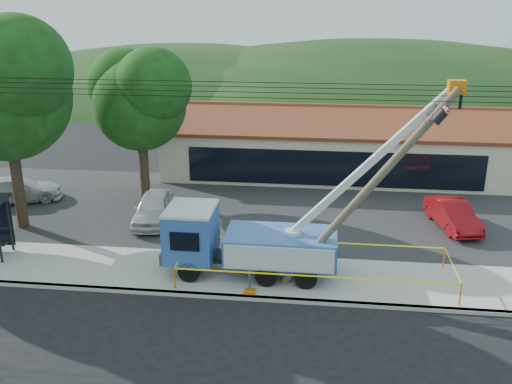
{
  "coord_description": "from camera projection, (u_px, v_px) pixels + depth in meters",
  "views": [
    {
      "loc": [
        3.24,
        -17.78,
        11.49
      ],
      "look_at": [
        0.52,
        5.0,
        3.54
      ],
      "focal_mm": 40.0,
      "sensor_mm": 36.0,
      "label": 1
    }
  ],
  "objects": [
    {
      "name": "tree_lot",
      "position": [
        139.0,
        95.0,
        31.76
      ],
      "size": [
        6.3,
        5.6,
        8.94
      ],
      "color": "#332316",
      "rests_on": "ground"
    },
    {
      "name": "caution_tape",
      "position": [
        315.0,
        262.0,
        23.93
      ],
      "size": [
        11.28,
        3.36,
        0.97
      ],
      "color": "orange",
      "rests_on": "ground"
    },
    {
      "name": "curb",
      "position": [
        234.0,
        297.0,
        22.76
      ],
      "size": [
        60.0,
        0.25,
        0.15
      ],
      "primitive_type": "cube",
      "color": "#AEABA3",
      "rests_on": "ground"
    },
    {
      "name": "strip_mall",
      "position": [
        333.0,
        145.0,
        38.49
      ],
      "size": [
        22.5,
        8.53,
        4.67
      ],
      "color": "#B9B293",
      "rests_on": "ground"
    },
    {
      "name": "utility_truck",
      "position": [
        247.0,
        239.0,
        24.1
      ],
      "size": [
        11.66,
        3.89,
        8.4
      ],
      "color": "black",
      "rests_on": "ground"
    },
    {
      "name": "tree_west_near",
      "position": [
        3.0,
        83.0,
        27.2
      ],
      "size": [
        7.56,
        6.72,
        10.8
      ],
      "color": "#332316",
      "rests_on": "ground"
    },
    {
      "name": "car_red",
      "position": [
        451.0,
        229.0,
        29.56
      ],
      "size": [
        2.43,
        4.52,
        1.41
      ],
      "primitive_type": "imported",
      "rotation": [
        0.0,
        0.0,
        0.23
      ],
      "color": "maroon",
      "rests_on": "ground"
    },
    {
      "name": "sidewalk",
      "position": [
        241.0,
        275.0,
        24.54
      ],
      "size": [
        60.0,
        4.0,
        0.15
      ],
      "primitive_type": "cube",
      "color": "#AEABA3",
      "rests_on": "ground"
    },
    {
      "name": "hill_center",
      "position": [
        378.0,
        92.0,
        71.29
      ],
      "size": [
        89.6,
        64.0,
        32.0
      ],
      "primitive_type": "ellipsoid",
      "color": "black",
      "rests_on": "ground"
    },
    {
      "name": "parking_lot",
      "position": [
        261.0,
        210.0,
        32.05
      ],
      "size": [
        60.0,
        12.0,
        0.1
      ],
      "primitive_type": "cube",
      "color": "#28282B",
      "rests_on": "ground"
    },
    {
      "name": "car_silver",
      "position": [
        155.0,
        223.0,
        30.3
      ],
      "size": [
        2.31,
        4.68,
        1.54
      ],
      "primitive_type": "imported",
      "rotation": [
        0.0,
        0.0,
        0.11
      ],
      "color": "silver",
      "rests_on": "ground"
    },
    {
      "name": "leaning_pole",
      "position": [
        374.0,
        183.0,
        21.97
      ],
      "size": [
        6.44,
        1.8,
        8.34
      ],
      "color": "brown",
      "rests_on": "ground"
    },
    {
      "name": "car_white",
      "position": [
        20.0,
        202.0,
        33.35
      ],
      "size": [
        5.33,
        3.76,
        1.43
      ],
      "primitive_type": "imported",
      "rotation": [
        0.0,
        0.0,
        1.97
      ],
      "color": "silver",
      "rests_on": "ground"
    },
    {
      "name": "hill_west",
      "position": [
        183.0,
        88.0,
        74.09
      ],
      "size": [
        78.4,
        56.0,
        28.0
      ],
      "primitive_type": "ellipsoid",
      "color": "black",
      "rests_on": "ground"
    },
    {
      "name": "ground",
      "position": [
        226.0,
        327.0,
        20.81
      ],
      "size": [
        120.0,
        120.0,
        0.0
      ],
      "primitive_type": "plane",
      "color": "black",
      "rests_on": "ground"
    }
  ]
}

